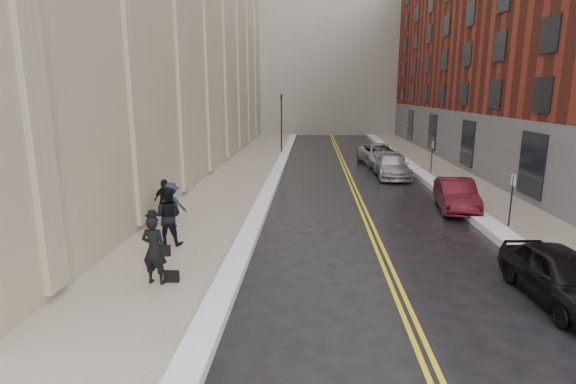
# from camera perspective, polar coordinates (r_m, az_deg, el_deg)

# --- Properties ---
(ground) EXTENTS (160.00, 160.00, 0.00)m
(ground) POSITION_cam_1_polar(r_m,az_deg,el_deg) (10.85, 2.17, -16.79)
(ground) COLOR black
(ground) RESTS_ON ground
(sidewalk_left) EXTENTS (4.00, 64.00, 0.15)m
(sidewalk_left) POSITION_cam_1_polar(r_m,az_deg,el_deg) (26.40, -7.03, 1.00)
(sidewalk_left) COLOR gray
(sidewalk_left) RESTS_ON ground
(sidewalk_right) EXTENTS (3.00, 64.00, 0.15)m
(sidewalk_right) POSITION_cam_1_polar(r_m,az_deg,el_deg) (27.47, 21.91, 0.63)
(sidewalk_right) COLOR gray
(sidewalk_right) RESTS_ON ground
(lane_stripe_a) EXTENTS (0.12, 64.00, 0.01)m
(lane_stripe_a) POSITION_cam_1_polar(r_m,az_deg,el_deg) (26.10, 8.02, 0.68)
(lane_stripe_a) COLOR gold
(lane_stripe_a) RESTS_ON ground
(lane_stripe_b) EXTENTS (0.12, 64.00, 0.01)m
(lane_stripe_b) POSITION_cam_1_polar(r_m,az_deg,el_deg) (26.13, 8.54, 0.67)
(lane_stripe_b) COLOR gold
(lane_stripe_b) RESTS_ON ground
(snow_ridge_left) EXTENTS (0.70, 60.80, 0.26)m
(snow_ridge_left) POSITION_cam_1_polar(r_m,az_deg,el_deg) (26.08, -2.05, 1.07)
(snow_ridge_left) COLOR white
(snow_ridge_left) RESTS_ON ground
(snow_ridge_right) EXTENTS (0.85, 60.80, 0.30)m
(snow_ridge_right) POSITION_cam_1_polar(r_m,az_deg,el_deg) (26.91, 18.20, 0.84)
(snow_ridge_right) COLOR white
(snow_ridge_right) RESTS_ON ground
(building_right) EXTENTS (14.00, 50.00, 18.00)m
(building_right) POSITION_cam_1_polar(r_m,az_deg,el_deg) (37.00, 32.58, 16.37)
(building_right) COLOR maroon
(building_right) RESTS_ON ground
(traffic_signal) EXTENTS (0.18, 0.15, 5.20)m
(traffic_signal) POSITION_cam_1_polar(r_m,az_deg,el_deg) (39.62, -0.84, 9.31)
(traffic_signal) COLOR black
(traffic_signal) RESTS_ON ground
(parking_sign_near) EXTENTS (0.06, 0.35, 2.23)m
(parking_sign_near) POSITION_cam_1_polar(r_m,az_deg,el_deg) (19.52, 26.53, -0.50)
(parking_sign_near) COLOR black
(parking_sign_near) RESTS_ON ground
(parking_sign_far) EXTENTS (0.06, 0.35, 2.23)m
(parking_sign_far) POSITION_cam_1_polar(r_m,az_deg,el_deg) (30.72, 17.81, 4.54)
(parking_sign_far) COLOR black
(parking_sign_far) RESTS_ON ground
(car_black) EXTENTS (1.88, 4.24, 1.42)m
(car_black) POSITION_cam_1_polar(r_m,az_deg,el_deg) (13.66, 31.38, -9.08)
(car_black) COLOR black
(car_black) RESTS_ON ground
(car_maroon) EXTENTS (2.02, 4.46, 1.42)m
(car_maroon) POSITION_cam_1_polar(r_m,az_deg,el_deg) (22.01, 20.58, -0.35)
(car_maroon) COLOR #410B15
(car_maroon) RESTS_ON ground
(car_silver_near) EXTENTS (2.05, 4.91, 1.42)m
(car_silver_near) POSITION_cam_1_polar(r_m,az_deg,el_deg) (29.46, 13.03, 3.22)
(car_silver_near) COLOR #989B9F
(car_silver_near) RESTS_ON ground
(car_silver_far) EXTENTS (3.21, 5.85, 1.55)m
(car_silver_far) POSITION_cam_1_polar(r_m,az_deg,el_deg) (34.45, 11.61, 4.71)
(car_silver_far) COLOR #A6A9AF
(car_silver_far) RESTS_ON ground
(pedestrian_main) EXTENTS (0.77, 0.57, 1.94)m
(pedestrian_main) POSITION_cam_1_polar(r_m,az_deg,el_deg) (12.85, -16.62, -7.04)
(pedestrian_main) COLOR black
(pedestrian_main) RESTS_ON sidewalk_left
(pedestrian_a) EXTENTS (1.01, 0.80, 2.03)m
(pedestrian_a) POSITION_cam_1_polar(r_m,az_deg,el_deg) (15.95, -15.01, -2.96)
(pedestrian_a) COLOR black
(pedestrian_a) RESTS_ON sidewalk_left
(pedestrian_b) EXTENTS (1.14, 0.66, 1.77)m
(pedestrian_b) POSITION_cam_1_polar(r_m,az_deg,el_deg) (18.04, -14.58, -1.59)
(pedestrian_b) COLOR #19202D
(pedestrian_b) RESTS_ON sidewalk_left
(pedestrian_c) EXTENTS (1.13, 0.77, 1.78)m
(pedestrian_c) POSITION_cam_1_polar(r_m,az_deg,el_deg) (18.68, -15.31, -1.13)
(pedestrian_c) COLOR black
(pedestrian_c) RESTS_ON sidewalk_left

